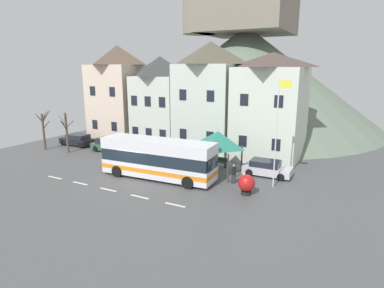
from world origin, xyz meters
TOP-DOWN VIEW (x-y plane):
  - ground_plane at (0.00, -0.00)m, footprint 40.00×60.00m
  - townhouse_00 at (-11.11, 12.00)m, footprint 6.21×6.07m
  - townhouse_01 at (-4.49, 11.58)m, footprint 5.66×5.23m
  - townhouse_02 at (1.58, 12.24)m, footprint 6.31×6.54m
  - townhouse_03 at (8.29, 12.46)m, footprint 6.49×6.98m
  - hilltop_castle at (-0.47, 29.54)m, footprint 41.42×41.42m
  - transit_bus at (1.89, 1.35)m, footprint 10.06×3.15m
  - bus_shelter at (5.87, 4.76)m, footprint 3.60×3.60m
  - parked_car_00 at (9.85, 6.34)m, footprint 4.12×1.99m
  - parked_car_01 at (-7.95, 6.38)m, footprint 4.37×2.07m
  - parked_car_02 at (-13.42, 6.69)m, footprint 4.22×1.99m
  - pedestrian_00 at (9.47, 1.34)m, footprint 0.31×0.31m
  - pedestrian_01 at (8.02, 3.11)m, footprint 0.35×0.35m
  - public_bench at (5.09, 6.86)m, footprint 1.63×0.48m
  - flagpole at (11.12, 3.88)m, footprint 0.95×0.10m
  - harbour_buoy at (9.69, 1.36)m, footprint 1.27×1.27m
  - bare_tree_00 at (-11.63, 3.69)m, footprint 2.40×1.59m
  - bare_tree_01 at (-15.13, 3.50)m, footprint 1.16×1.54m

SIDE VIEW (x-z plane):
  - ground_plane at x=0.00m, z-range -0.06..0.00m
  - public_bench at x=5.09m, z-range 0.04..0.91m
  - parked_car_00 at x=9.85m, z-range -0.01..1.34m
  - parked_car_02 at x=-13.42m, z-range -0.01..1.37m
  - parked_car_01 at x=-7.95m, z-range -0.02..1.45m
  - harbour_buoy at x=9.69m, z-range 0.07..1.60m
  - pedestrian_01 at x=8.02m, z-range 0.11..1.72m
  - pedestrian_00 at x=9.47m, z-range 0.11..1.74m
  - transit_bus at x=1.89m, z-range 0.01..3.34m
  - bare_tree_01 at x=-15.13m, z-range 0.10..4.52m
  - bare_tree_00 at x=-11.63m, z-range 0.18..4.60m
  - bus_shelter at x=5.87m, z-range 1.18..5.02m
  - flagpole at x=11.12m, z-range 0.59..8.92m
  - townhouse_01 at x=-4.49m, z-range 0.00..10.46m
  - townhouse_03 at x=8.29m, z-range 0.00..10.66m
  - townhouse_00 at x=-11.11m, z-range 0.00..11.89m
  - townhouse_02 at x=1.58m, z-range 0.00..11.91m
  - hilltop_castle at x=-0.47m, z-range -4.09..20.43m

